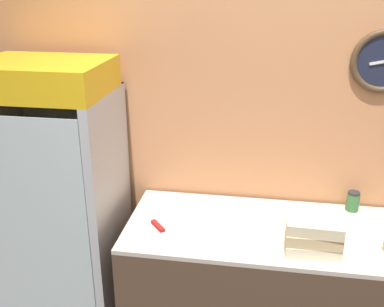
{
  "coord_description": "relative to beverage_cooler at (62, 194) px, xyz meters",
  "views": [
    {
      "loc": [
        -0.14,
        -1.34,
        2.25
      ],
      "look_at": [
        -0.51,
        0.96,
        1.33
      ],
      "focal_mm": 42.0,
      "sensor_mm": 36.0,
      "label": 1
    }
  ],
  "objects": [
    {
      "name": "wall_back",
      "position": [
        1.34,
        0.32,
        0.36
      ],
      "size": [
        5.2,
        0.09,
        2.7
      ],
      "color": "tan",
      "rests_on": "ground_plane"
    },
    {
      "name": "sandwich_stack_top",
      "position": [
        1.49,
        -0.32,
        0.08
      ],
      "size": [
        0.28,
        0.11,
        0.06
      ],
      "color": "beige",
      "rests_on": "sandwich_stack_middle"
    },
    {
      "name": "sandwich_stack_bottom",
      "position": [
        1.49,
        -0.32,
        -0.04
      ],
      "size": [
        0.28,
        0.11,
        0.06
      ],
      "color": "beige",
      "rests_on": "prep_counter"
    },
    {
      "name": "prep_counter",
      "position": [
        1.34,
        -0.09,
        -0.53
      ],
      "size": [
        1.75,
        0.72,
        0.92
      ],
      "color": "#4C3828",
      "rests_on": "ground_plane"
    },
    {
      "name": "condiment_jar",
      "position": [
        1.77,
        0.21,
        -0.01
      ],
      "size": [
        0.08,
        0.08,
        0.12
      ],
      "color": "#336B38",
      "rests_on": "prep_counter"
    },
    {
      "name": "chefs_knife",
      "position": [
        0.69,
        -0.23,
        -0.06
      ],
      "size": [
        0.24,
        0.28,
        0.02
      ],
      "color": "silver",
      "rests_on": "prep_counter"
    },
    {
      "name": "sandwich_stack_middle",
      "position": [
        1.49,
        -0.32,
        0.02
      ],
      "size": [
        0.28,
        0.1,
        0.06
      ],
      "color": "tan",
      "rests_on": "sandwich_stack_bottom"
    },
    {
      "name": "beverage_cooler",
      "position": [
        0.0,
        0.0,
        0.0
      ],
      "size": [
        0.72,
        0.63,
        1.83
      ],
      "color": "#B2B7BC",
      "rests_on": "ground_plane"
    }
  ]
}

